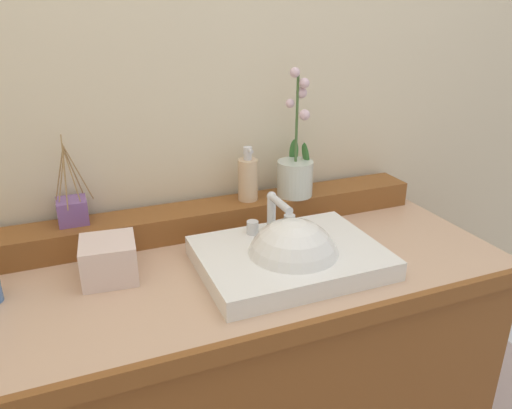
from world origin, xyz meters
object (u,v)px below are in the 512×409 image
Objects in this scene: potted_plant at (296,169)px; reed_diffuser at (72,210)px; sink_basin at (292,261)px; soap_dispenser at (248,178)px; tissue_box at (109,260)px.

potted_plant is 0.65m from reed_diffuser.
potted_plant reaches higher than reed_diffuser.
sink_basin is 0.33m from soap_dispenser.
soap_dispenser is (-0.15, 0.02, -0.02)m from potted_plant.
sink_basin is 0.35m from potted_plant.
sink_basin is 0.60m from reed_diffuser.
sink_basin reaches higher than tissue_box.
potted_plant is (0.15, 0.29, 0.14)m from sink_basin.
tissue_box is at bearing -164.36° from potted_plant.
soap_dispenser reaches higher than sink_basin.
potted_plant is 1.58× the size of reed_diffuser.
reed_diffuser reaches higher than tissue_box.
reed_diffuser is 0.22m from tissue_box.
potted_plant is at bearing -6.66° from soap_dispenser.
sink_basin is at bearing -33.05° from reed_diffuser.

